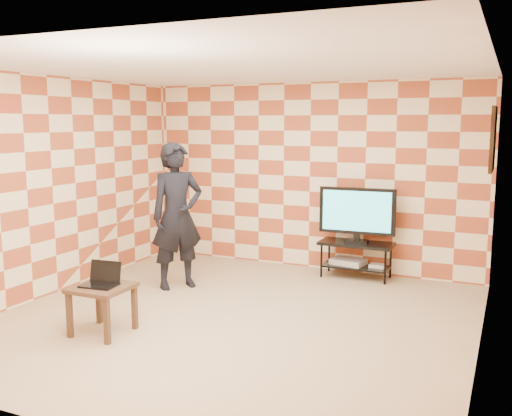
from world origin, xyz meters
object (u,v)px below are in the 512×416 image
Objects in this scene: side_table at (102,294)px; person at (177,216)px; tv at (357,212)px; tv_stand at (356,252)px.

person reaches higher than side_table.
tv is at bearing 59.79° from side_table.
tv is at bearing -17.47° from person.
side_table is 1.82m from person.
tv_stand is 1.80× the size of side_table.
person is (-2.00, -1.40, 0.58)m from tv_stand.
tv_stand is 0.96× the size of tv.
person is at bearing -145.10° from tv.
tv reaches higher than side_table.
person is (-2.00, -1.39, 0.02)m from tv.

